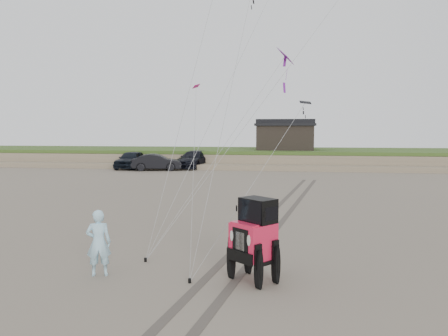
{
  "coord_description": "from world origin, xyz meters",
  "views": [
    {
      "loc": [
        2.53,
        -11.47,
        3.88
      ],
      "look_at": [
        0.34,
        3.0,
        2.6
      ],
      "focal_mm": 35.0,
      "sensor_mm": 36.0,
      "label": 1
    }
  ],
  "objects": [
    {
      "name": "man",
      "position": [
        -2.46,
        -0.74,
        0.89
      ],
      "size": [
        0.75,
        0.6,
        1.78
      ],
      "primitive_type": "imported",
      "rotation": [
        0.0,
        0.0,
        3.45
      ],
      "color": "#9ACEEE",
      "rests_on": "ground"
    },
    {
      "name": "tire_tracks",
      "position": [
        2.0,
        8.0,
        0.0
      ],
      "size": [
        5.22,
        29.74,
        0.01
      ],
      "color": "#4C443D",
      "rests_on": "ground"
    },
    {
      "name": "dune_ridge",
      "position": [
        0.0,
        37.5,
        0.82
      ],
      "size": [
        160.0,
        14.25,
        1.73
      ],
      "color": "#7A6B54",
      "rests_on": "ground"
    },
    {
      "name": "ground",
      "position": [
        0.0,
        0.0,
        0.0
      ],
      "size": [
        160.0,
        160.0,
        0.0
      ],
      "primitive_type": "plane",
      "color": "#6B6054",
      "rests_on": "ground"
    },
    {
      "name": "jeep",
      "position": [
        1.64,
        -0.56,
        0.86
      ],
      "size": [
        4.51,
        4.78,
        1.71
      ],
      "primitive_type": null,
      "rotation": [
        0.0,
        0.0,
        -0.71
      ],
      "color": "#EA1E44",
      "rests_on": "ground"
    },
    {
      "name": "stake_aux",
      "position": [
        0.05,
        -0.94,
        0.06
      ],
      "size": [
        0.08,
        0.08,
        0.12
      ],
      "primitive_type": "cylinder",
      "color": "black",
      "rests_on": "ground"
    },
    {
      "name": "truck_a",
      "position": [
        -13.27,
        30.48,
        0.9
      ],
      "size": [
        2.15,
        5.27,
        1.79
      ],
      "primitive_type": "imported",
      "rotation": [
        0.0,
        0.0,
        -0.01
      ],
      "color": "black",
      "rests_on": "ground"
    },
    {
      "name": "kite_flock",
      "position": [
        2.48,
        8.81,
        9.2
      ],
      "size": [
        9.38,
        7.15,
        8.43
      ],
      "color": "orange",
      "rests_on": "ground"
    },
    {
      "name": "stake_main",
      "position": [
        -1.64,
        0.62,
        0.06
      ],
      "size": [
        0.08,
        0.08,
        0.12
      ],
      "primitive_type": "cylinder",
      "color": "black",
      "rests_on": "ground"
    },
    {
      "name": "truck_b",
      "position": [
        -10.11,
        28.91,
        0.79
      ],
      "size": [
        5.03,
        2.65,
        1.58
      ],
      "primitive_type": "imported",
      "rotation": [
        0.0,
        0.0,
        1.79
      ],
      "color": "black",
      "rests_on": "ground"
    },
    {
      "name": "cabin",
      "position": [
        2.0,
        37.0,
        3.24
      ],
      "size": [
        6.4,
        5.4,
        3.35
      ],
      "color": "black",
      "rests_on": "dune_ridge"
    },
    {
      "name": "truck_c",
      "position": [
        -7.09,
        31.97,
        0.88
      ],
      "size": [
        3.65,
        6.47,
        1.77
      ],
      "primitive_type": "imported",
      "rotation": [
        0.0,
        0.0,
        -0.2
      ],
      "color": "black",
      "rests_on": "ground"
    }
  ]
}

